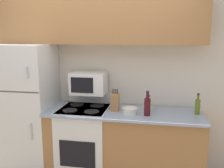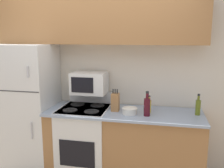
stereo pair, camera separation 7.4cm
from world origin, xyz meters
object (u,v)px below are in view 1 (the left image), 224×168
(bottle_wine_red, at_px, (147,106))
(bottle_olive_oil, at_px, (198,106))
(bottle_cooking_spray, at_px, (149,106))
(stove, at_px, (85,141))
(bottle_hot_sauce, at_px, (149,105))
(knife_block, at_px, (115,102))
(microwave, at_px, (89,83))
(refrigerator, at_px, (26,109))
(bowl, at_px, (130,111))

(bottle_wine_red, relative_size, bottle_olive_oil, 1.15)
(bottle_cooking_spray, relative_size, bottle_wine_red, 0.73)
(stove, xyz_separation_m, bottle_hot_sauce, (0.84, 0.08, 0.53))
(knife_block, relative_size, bottle_wine_red, 0.95)
(microwave, bearing_deg, refrigerator, -171.27)
(bottle_cooking_spray, bearing_deg, bottle_olive_oil, 3.51)
(bottle_wine_red, bearing_deg, bottle_cooking_spray, 85.14)
(stove, bearing_deg, knife_block, -0.32)
(knife_block, xyz_separation_m, bottle_hot_sauce, (0.42, 0.08, -0.04))
(bottle_hot_sauce, bearing_deg, stove, -174.66)
(refrigerator, bearing_deg, microwave, 8.73)
(stove, relative_size, microwave, 2.41)
(bottle_cooking_spray, bearing_deg, bottle_wine_red, -94.86)
(microwave, relative_size, bowl, 2.44)
(stove, distance_m, knife_block, 0.70)
(refrigerator, bearing_deg, bowl, -4.43)
(refrigerator, relative_size, stove, 1.60)
(refrigerator, relative_size, knife_block, 6.18)
(stove, distance_m, bowl, 0.79)
(bowl, relative_size, bottle_hot_sauce, 0.94)
(bowl, bearing_deg, bottle_cooking_spray, 24.67)
(microwave, xyz_separation_m, bowl, (0.58, -0.24, -0.28))
(refrigerator, distance_m, bottle_olive_oil, 2.26)
(bottle_olive_oil, bearing_deg, bottle_cooking_spray, -176.49)
(refrigerator, xyz_separation_m, bottle_hot_sauce, (1.67, 0.06, 0.13))
(bottle_hot_sauce, bearing_deg, bottle_wine_red, -94.08)
(stove, bearing_deg, bottle_cooking_spray, 0.23)
(stove, relative_size, bottle_olive_oil, 4.26)
(bottle_cooking_spray, distance_m, bottle_hot_sauce, 0.08)
(bowl, bearing_deg, refrigerator, 175.57)
(bottle_wine_red, bearing_deg, bottle_hot_sauce, 85.92)
(microwave, bearing_deg, bottle_hot_sauce, -4.81)
(bowl, xyz_separation_m, bottle_wine_red, (0.21, -0.02, 0.08))
(stove, height_order, bottle_wine_red, bottle_wine_red)
(knife_block, relative_size, bottle_hot_sauce, 1.43)
(bottle_cooking_spray, xyz_separation_m, bottle_hot_sauce, (0.00, 0.07, -0.01))
(knife_block, xyz_separation_m, bowl, (0.20, -0.10, -0.07))
(bowl, relative_size, bottle_olive_oil, 0.73)
(bowl, bearing_deg, stove, 170.92)
(stove, distance_m, bottle_cooking_spray, 0.99)
(knife_block, height_order, bowl, knife_block)
(stove, bearing_deg, bottle_olive_oil, 1.59)
(refrigerator, height_order, stove, refrigerator)
(stove, relative_size, bowl, 5.87)
(refrigerator, xyz_separation_m, bottle_olive_oil, (2.26, 0.03, 0.15))
(knife_block, bearing_deg, stove, 179.68)
(refrigerator, height_order, bottle_wine_red, refrigerator)
(bowl, xyz_separation_m, bottle_olive_oil, (0.81, 0.14, 0.06))
(refrigerator, xyz_separation_m, knife_block, (1.25, -0.02, 0.17))
(stove, xyz_separation_m, knife_block, (0.41, -0.00, 0.56))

